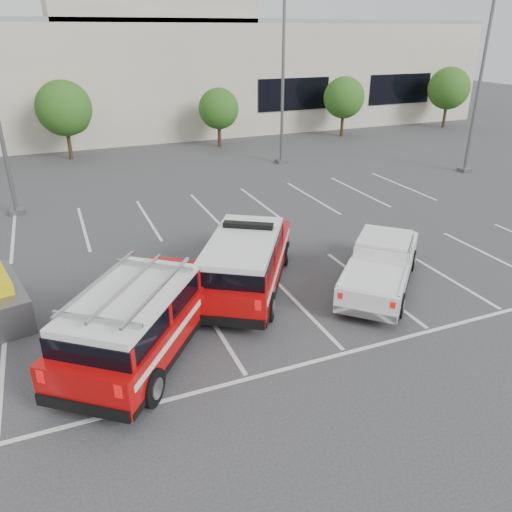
{
  "coord_description": "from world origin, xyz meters",
  "views": [
    {
      "loc": [
        -6.18,
        -11.75,
        7.54
      ],
      "look_at": [
        -0.71,
        1.46,
        1.05
      ],
      "focal_mm": 35.0,
      "sensor_mm": 36.0,
      "label": 1
    }
  ],
  "objects_px": {
    "tree_mid_left": "(66,110)",
    "fire_chief_suv": "(246,265)",
    "tree_right": "(345,99)",
    "tree_far_right": "(449,90)",
    "ladder_suv": "(142,323)",
    "tree_mid_right": "(220,110)",
    "white_pickup": "(380,269)",
    "light_pole_mid": "(283,75)",
    "light_pole_right": "(481,78)",
    "convention_building": "(122,69)"
  },
  "relations": [
    {
      "from": "tree_mid_left",
      "to": "fire_chief_suv",
      "type": "bearing_deg",
      "value": -79.51
    },
    {
      "from": "tree_right",
      "to": "tree_far_right",
      "type": "xyz_separation_m",
      "value": [
        10.0,
        0.0,
        0.27
      ]
    },
    {
      "from": "fire_chief_suv",
      "to": "ladder_suv",
      "type": "distance_m",
      "value": 4.32
    },
    {
      "from": "tree_mid_right",
      "to": "tree_far_right",
      "type": "bearing_deg",
      "value": 0.0
    },
    {
      "from": "tree_mid_left",
      "to": "tree_mid_right",
      "type": "relative_size",
      "value": 1.21
    },
    {
      "from": "tree_mid_right",
      "to": "white_pickup",
      "type": "distance_m",
      "value": 22.32
    },
    {
      "from": "tree_mid_right",
      "to": "light_pole_mid",
      "type": "relative_size",
      "value": 0.39
    },
    {
      "from": "tree_mid_left",
      "to": "tree_mid_right",
      "type": "distance_m",
      "value": 10.01
    },
    {
      "from": "tree_mid_left",
      "to": "light_pole_right",
      "type": "xyz_separation_m",
      "value": [
        20.91,
        -12.05,
        2.14
      ]
    },
    {
      "from": "tree_right",
      "to": "white_pickup",
      "type": "height_order",
      "value": "tree_right"
    },
    {
      "from": "light_pole_right",
      "to": "ladder_suv",
      "type": "height_order",
      "value": "light_pole_right"
    },
    {
      "from": "tree_mid_left",
      "to": "ladder_suv",
      "type": "relative_size",
      "value": 0.83
    },
    {
      "from": "convention_building",
      "to": "tree_right",
      "type": "relative_size",
      "value": 13.58
    },
    {
      "from": "tree_mid_right",
      "to": "convention_building",
      "type": "bearing_deg",
      "value": 116.57
    },
    {
      "from": "light_pole_mid",
      "to": "fire_chief_suv",
      "type": "distance_m",
      "value": 17.25
    },
    {
      "from": "tree_mid_left",
      "to": "tree_far_right",
      "type": "height_order",
      "value": "same"
    },
    {
      "from": "tree_mid_left",
      "to": "fire_chief_suv",
      "type": "relative_size",
      "value": 0.8
    },
    {
      "from": "white_pickup",
      "to": "tree_mid_right",
      "type": "bearing_deg",
      "value": 128.41
    },
    {
      "from": "tree_mid_right",
      "to": "light_pole_right",
      "type": "bearing_deg",
      "value": -47.83
    },
    {
      "from": "light_pole_mid",
      "to": "fire_chief_suv",
      "type": "xyz_separation_m",
      "value": [
        -8.09,
        -14.6,
        -4.34
      ]
    },
    {
      "from": "tree_right",
      "to": "white_pickup",
      "type": "bearing_deg",
      "value": -118.8
    },
    {
      "from": "fire_chief_suv",
      "to": "white_pickup",
      "type": "distance_m",
      "value": 4.28
    },
    {
      "from": "tree_mid_left",
      "to": "light_pole_right",
      "type": "relative_size",
      "value": 0.47
    },
    {
      "from": "tree_right",
      "to": "light_pole_right",
      "type": "bearing_deg",
      "value": -85.69
    },
    {
      "from": "convention_building",
      "to": "ladder_suv",
      "type": "height_order",
      "value": "convention_building"
    },
    {
      "from": "tree_mid_left",
      "to": "light_pole_right",
      "type": "distance_m",
      "value": 24.23
    },
    {
      "from": "fire_chief_suv",
      "to": "tree_mid_left",
      "type": "bearing_deg",
      "value": 132.48
    },
    {
      "from": "tree_right",
      "to": "ladder_suv",
      "type": "bearing_deg",
      "value": -130.89
    },
    {
      "from": "tree_mid_left",
      "to": "white_pickup",
      "type": "bearing_deg",
      "value": -70.51
    },
    {
      "from": "tree_mid_left",
      "to": "tree_right",
      "type": "height_order",
      "value": "tree_mid_left"
    },
    {
      "from": "light_pole_mid",
      "to": "tree_right",
      "type": "bearing_deg",
      "value": 36.77
    },
    {
      "from": "tree_mid_right",
      "to": "white_pickup",
      "type": "height_order",
      "value": "tree_mid_right"
    },
    {
      "from": "tree_right",
      "to": "tree_mid_right",
      "type": "bearing_deg",
      "value": -180.0
    },
    {
      "from": "white_pickup",
      "to": "tree_mid_left",
      "type": "bearing_deg",
      "value": 153.49
    },
    {
      "from": "tree_far_right",
      "to": "fire_chief_suv",
      "type": "height_order",
      "value": "tree_far_right"
    },
    {
      "from": "ladder_suv",
      "to": "tree_mid_left",
      "type": "bearing_deg",
      "value": 127.92
    },
    {
      "from": "convention_building",
      "to": "tree_mid_left",
      "type": "distance_m",
      "value": 11.19
    },
    {
      "from": "convention_building",
      "to": "light_pole_right",
      "type": "xyz_separation_m",
      "value": [
        15.82,
        -21.86,
        0.47
      ]
    },
    {
      "from": "tree_far_right",
      "to": "tree_right",
      "type": "bearing_deg",
      "value": -180.0
    },
    {
      "from": "tree_mid_right",
      "to": "white_pickup",
      "type": "bearing_deg",
      "value": -95.59
    },
    {
      "from": "light_pole_mid",
      "to": "light_pole_right",
      "type": "bearing_deg",
      "value": -33.69
    },
    {
      "from": "tree_mid_right",
      "to": "tree_mid_left",
      "type": "bearing_deg",
      "value": 180.0
    },
    {
      "from": "ladder_suv",
      "to": "convention_building",
      "type": "bearing_deg",
      "value": 118.97
    },
    {
      "from": "fire_chief_suv",
      "to": "tree_right",
      "type": "bearing_deg",
      "value": 83.91
    },
    {
      "from": "light_pole_right",
      "to": "fire_chief_suv",
      "type": "xyz_separation_m",
      "value": [
        -17.09,
        -8.6,
        -4.34
      ]
    },
    {
      "from": "convention_building",
      "to": "tree_far_right",
      "type": "distance_m",
      "value": 26.83
    },
    {
      "from": "light_pole_right",
      "to": "ladder_suv",
      "type": "xyz_separation_m",
      "value": [
        -20.76,
        -10.87,
        -4.3
      ]
    },
    {
      "from": "convention_building",
      "to": "fire_chief_suv",
      "type": "distance_m",
      "value": 30.74
    },
    {
      "from": "tree_mid_left",
      "to": "tree_right",
      "type": "xyz_separation_m",
      "value": [
        20.0,
        -0.0,
        -0.27
      ]
    },
    {
      "from": "light_pole_mid",
      "to": "light_pole_right",
      "type": "distance_m",
      "value": 10.82
    }
  ]
}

